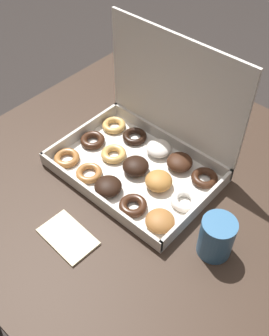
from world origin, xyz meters
name	(u,v)px	position (x,y,z in m)	size (l,w,h in m)	color
ground_plane	(139,299)	(0.00, 0.00, 0.00)	(8.00, 8.00, 0.00)	#2D2826
dining_table	(141,201)	(0.00, 0.00, 0.62)	(0.94, 0.93, 0.72)	#38281E
donut_box	(146,151)	(-0.01, 0.03, 0.78)	(0.40, 0.29, 0.33)	silver
coffee_mug	(217,237)	(0.26, -0.06, 0.77)	(0.07, 0.07, 0.10)	teal
paper_napkin	(68,237)	(0.00, -0.25, 0.72)	(0.13, 0.09, 0.01)	beige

